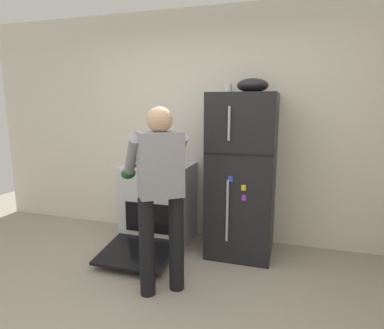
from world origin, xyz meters
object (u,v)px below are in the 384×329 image
object	(u,v)px
refrigerator	(242,175)
stove_range	(158,204)
person_cook	(160,184)
coffee_mug	(228,88)
red_pot	(170,161)
pepper_mill	(142,153)
mixing_bowl	(253,85)

from	to	relation	value
refrigerator	stove_range	xyz separation A→B (m)	(-0.97, -0.02, -0.41)
person_cook	coffee_mug	xyz separation A→B (m)	(0.37, 1.02, 0.82)
coffee_mug	refrigerator	bearing A→B (deg)	-15.83
red_pot	coffee_mug	xyz separation A→B (m)	(0.64, 0.10, 0.79)
person_cook	pepper_mill	bearing A→B (deg)	121.83
refrigerator	mixing_bowl	bearing A→B (deg)	0.22
stove_range	red_pot	xyz separation A→B (m)	(0.16, -0.03, 0.54)
person_cook	pepper_mill	size ratio (longest dim) A/B	8.87
refrigerator	person_cook	xyz separation A→B (m)	(-0.55, -0.97, 0.09)
person_cook	coffee_mug	distance (m)	1.36
refrigerator	pepper_mill	distance (m)	1.30
stove_range	pepper_mill	size ratio (longest dim) A/B	6.82
person_cook	red_pot	distance (m)	0.96
refrigerator	red_pot	bearing A→B (deg)	-176.51
person_cook	coffee_mug	world-z (taller)	coffee_mug
mixing_bowl	pepper_mill	bearing A→B (deg)	171.60
coffee_mug	pepper_mill	distance (m)	1.34
pepper_mill	red_pot	bearing A→B (deg)	-28.52
red_pot	pepper_mill	xyz separation A→B (m)	(-0.46, 0.25, 0.03)
red_pot	coffee_mug	bearing A→B (deg)	8.91
refrigerator	coffee_mug	size ratio (longest dim) A/B	15.47
refrigerator	person_cook	world-z (taller)	refrigerator
red_pot	person_cook	bearing A→B (deg)	-73.86
red_pot	mixing_bowl	bearing A→B (deg)	3.20
red_pot	mixing_bowl	world-z (taller)	mixing_bowl
red_pot	mixing_bowl	distance (m)	1.21
person_cook	coffee_mug	bearing A→B (deg)	69.99
refrigerator	red_pot	distance (m)	0.83
person_cook	pepper_mill	xyz separation A→B (m)	(-0.73, 1.17, 0.06)
stove_range	coffee_mug	distance (m)	1.55
refrigerator	stove_range	size ratio (longest dim) A/B	1.41
refrigerator	coffee_mug	world-z (taller)	coffee_mug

